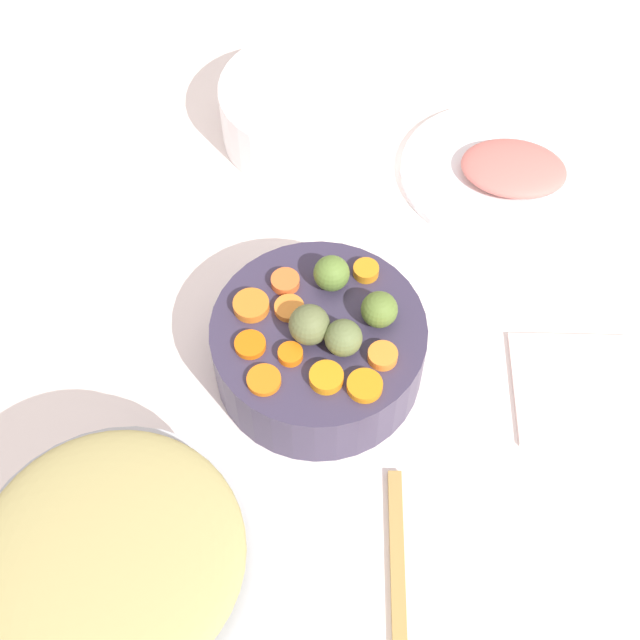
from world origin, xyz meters
TOP-DOWN VIEW (x-y plane):
  - tabletop at (0.00, 0.00)m, footprint 2.40×2.40m
  - serving_bowl_carrots at (-0.03, 0.00)m, footprint 0.23×0.23m
  - metal_pot at (-0.08, -0.31)m, footprint 0.26×0.26m
  - stuffing_mound at (-0.08, -0.31)m, footprint 0.23×0.23m
  - carrot_slice_0 at (-0.09, 0.04)m, footprint 0.04×0.04m
  - carrot_slice_1 at (0.00, -0.05)m, footprint 0.05×0.05m
  - carrot_slice_2 at (-0.11, -0.01)m, footprint 0.05×0.05m
  - carrot_slice_3 at (0.04, -0.01)m, footprint 0.03×0.03m
  - carrot_slice_4 at (-0.02, 0.08)m, footprint 0.04×0.04m
  - carrot_slice_5 at (0.04, -0.05)m, footprint 0.05×0.05m
  - carrot_slice_6 at (-0.04, -0.04)m, footprint 0.03×0.03m
  - carrot_slice_7 at (-0.09, -0.05)m, footprint 0.05×0.05m
  - carrot_slice_8 at (-0.07, 0.01)m, footprint 0.04×0.04m
  - carrot_slice_9 at (-0.06, -0.08)m, footprint 0.05×0.05m
  - brussels_sprout_0 at (0.00, -0.01)m, footprint 0.04×0.04m
  - brussels_sprout_1 at (0.02, 0.04)m, footprint 0.04×0.04m
  - brussels_sprout_2 at (-0.04, -0.01)m, footprint 0.04×0.04m
  - brussels_sprout_3 at (-0.04, 0.06)m, footprint 0.04×0.04m
  - casserole_dish at (-0.20, 0.32)m, footprint 0.21×0.21m
  - ham_plate at (0.05, 0.35)m, footprint 0.24×0.24m
  - ham_slice_main at (0.08, 0.35)m, footprint 0.15×0.13m
  - dish_towel at (0.24, 0.09)m, footprint 0.18×0.18m

SIDE VIEW (x-z plane):
  - tabletop at x=0.00m, z-range 0.00..0.02m
  - dish_towel at x=0.24m, z-range 0.02..0.03m
  - ham_plate at x=0.05m, z-range 0.02..0.03m
  - ham_slice_main at x=0.08m, z-range 0.03..0.06m
  - serving_bowl_carrots at x=-0.03m, z-range 0.02..0.10m
  - casserole_dish at x=-0.20m, z-range 0.02..0.10m
  - metal_pot at x=-0.08m, z-range 0.02..0.14m
  - carrot_slice_9 at x=-0.06m, z-range 0.10..0.11m
  - carrot_slice_7 at x=-0.09m, z-range 0.10..0.11m
  - carrot_slice_8 at x=-0.07m, z-range 0.10..0.11m
  - carrot_slice_5 at x=0.04m, z-range 0.10..0.11m
  - carrot_slice_6 at x=-0.04m, z-range 0.10..0.11m
  - carrot_slice_0 at x=-0.09m, z-range 0.10..0.11m
  - carrot_slice_2 at x=-0.11m, z-range 0.10..0.11m
  - carrot_slice_3 at x=0.04m, z-range 0.10..0.11m
  - carrot_slice_1 at x=0.00m, z-range 0.10..0.11m
  - carrot_slice_4 at x=-0.02m, z-range 0.10..0.11m
  - brussels_sprout_1 at x=0.02m, z-range 0.10..0.14m
  - brussels_sprout_3 at x=-0.04m, z-range 0.10..0.14m
  - brussels_sprout_0 at x=0.00m, z-range 0.10..0.14m
  - brussels_sprout_2 at x=-0.04m, z-range 0.10..0.14m
  - stuffing_mound at x=-0.08m, z-range 0.14..0.17m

